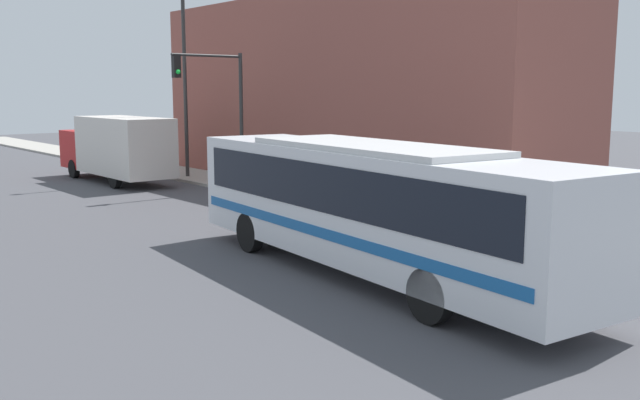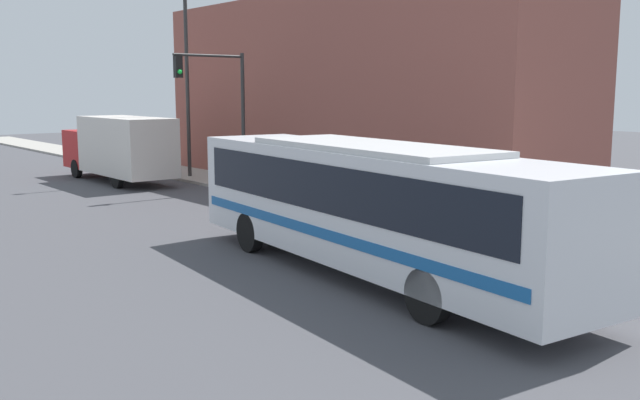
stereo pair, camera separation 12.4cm
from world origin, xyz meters
The scene contains 10 objects.
ground_plane centered at (0.00, 0.00, 0.00)m, with size 120.00×120.00×0.00m, color #47474C.
sidewalk centered at (5.93, 20.00, 0.06)m, with size 2.86×70.00×0.13m.
building_facade centered at (10.36, 12.09, 4.21)m, with size 6.00×22.18×8.42m.
city_bus centered at (-0.43, -0.80, 1.78)m, with size 3.79×12.24×3.05m.
delivery_truck centered at (2.19, 19.01, 1.65)m, with size 2.29×8.21×3.03m.
fire_hydrant centered at (5.10, 2.57, 0.51)m, with size 0.22×0.30×0.76m.
traffic_light_pole centered at (4.17, 13.14, 3.98)m, with size 3.28×0.35×5.65m.
parking_meter centered at (5.10, 9.21, 1.08)m, with size 0.14×0.14×1.41m.
street_lamp centered at (5.01, 18.11, 5.09)m, with size 2.83×0.28×8.45m.
pedestrian_near_corner centered at (6.43, 4.78, 1.00)m, with size 0.34×0.34×1.71m.
Camera 2 is at (-11.36, -12.49, 4.23)m, focal length 40.00 mm.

